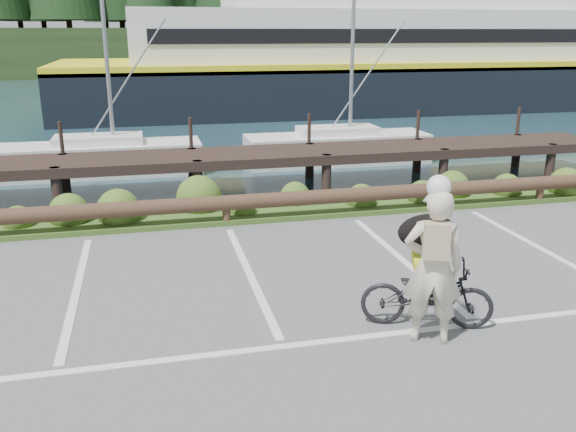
# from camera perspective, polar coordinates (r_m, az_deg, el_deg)

# --- Properties ---
(ground) EXTENTS (72.00, 72.00, 0.00)m
(ground) POSITION_cam_1_polar(r_m,az_deg,el_deg) (7.90, -1.12, -10.76)
(ground) COLOR #525355
(harbor_backdrop) EXTENTS (170.00, 160.00, 30.00)m
(harbor_backdrop) POSITION_cam_1_polar(r_m,az_deg,el_deg) (85.41, -12.45, 14.07)
(harbor_backdrop) COLOR #1A343F
(harbor_backdrop) RESTS_ON ground
(vegetation_strip) EXTENTS (34.00, 1.60, 0.10)m
(vegetation_strip) POSITION_cam_1_polar(r_m,az_deg,el_deg) (12.76, -6.18, 0.32)
(vegetation_strip) COLOR #3D5B21
(vegetation_strip) RESTS_ON ground
(log_rail) EXTENTS (32.00, 0.30, 0.60)m
(log_rail) POSITION_cam_1_polar(r_m,az_deg,el_deg) (12.11, -5.75, -0.82)
(log_rail) COLOR #443021
(log_rail) RESTS_ON ground
(bicycle) EXTENTS (1.78, 1.14, 0.88)m
(bicycle) POSITION_cam_1_polar(r_m,az_deg,el_deg) (8.06, 12.87, -7.16)
(bicycle) COLOR black
(bicycle) RESTS_ON ground
(cyclist) EXTENTS (0.83, 0.68, 1.94)m
(cyclist) POSITION_cam_1_polar(r_m,az_deg,el_deg) (7.50, 13.40, -4.68)
(cyclist) COLOR beige
(cyclist) RESTS_ON ground
(dog) EXTENTS (0.66, 0.90, 0.47)m
(dog) POSITION_cam_1_polar(r_m,az_deg,el_deg) (8.32, 12.84, -1.39)
(dog) COLOR black
(dog) RESTS_ON bicycle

